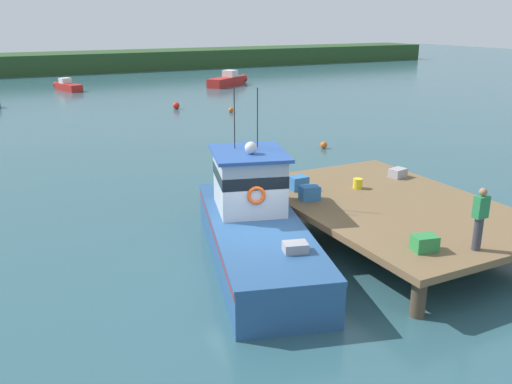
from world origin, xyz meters
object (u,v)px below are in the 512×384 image
Objects in this scene: crate_stack_near_edge at (398,173)px; mooring_buoy_spare_mooring at (324,145)px; crate_single_far at (298,183)px; moored_boat_off_the_point at (67,86)px; crate_single_by_cleat at (310,193)px; deckhand_by_the_boat at (480,218)px; main_fishing_boat at (253,222)px; mooring_buoy_outer at (176,106)px; bait_bucket at (358,183)px; crate_stack_mid_dock at (425,243)px; mooring_buoy_inshore at (231,110)px; moored_boat_near_channel at (228,80)px.

crate_stack_near_edge reaches higher than mooring_buoy_spare_mooring.
crate_single_far is 40.63m from moored_boat_off_the_point.
crate_single_by_cleat is 5.53m from deckhand_by_the_boat.
main_fishing_boat reaches higher than mooring_buoy_outer.
crate_stack_near_edge is at bearing -90.77° from mooring_buoy_outer.
crate_single_by_cleat is at bearing -170.41° from crate_stack_near_edge.
bait_bucket is at bearing -22.89° from crate_single_far.
moored_boat_off_the_point is at bearing 88.32° from main_fishing_boat.
bait_bucket is (4.42, 0.81, 0.36)m from main_fishing_boat.
crate_stack_mid_dock is at bearing -88.42° from crate_single_far.
bait_bucket is (-2.13, -0.43, 0.01)m from crate_stack_near_edge.
moored_boat_off_the_point is at bearing 104.77° from mooring_buoy_spare_mooring.
mooring_buoy_spare_mooring is (3.05, 9.27, -1.17)m from crate_stack_near_edge.
deckhand_by_the_boat is (1.20, -0.55, 0.66)m from crate_stack_mid_dock.
main_fishing_boat is 25.48m from mooring_buoy_inshore.
crate_stack_near_edge is at bearing -108.18° from mooring_buoy_spare_mooring.
crate_single_by_cleat is 41.71m from moored_boat_off_the_point.
crate_single_by_cleat reaches higher than moored_boat_near_channel.
bait_bucket is (2.13, 0.29, -0.06)m from crate_single_by_cleat.
mooring_buoy_outer is (-9.72, -11.78, -0.27)m from moored_boat_near_channel.
deckhand_by_the_boat is (1.61, -5.26, 0.63)m from crate_single_by_cleat.
crate_single_by_cleat reaches higher than bait_bucket.
deckhand_by_the_boat is 4.45× the size of mooring_buoy_inshore.
mooring_buoy_spare_mooring is (-7.01, -28.00, -0.34)m from moored_boat_near_channel.
crate_single_far is at bearing -99.84° from mooring_buoy_outer.
mooring_buoy_outer is at bearing 80.16° from crate_single_far.
main_fishing_boat is 5.00m from crate_stack_mid_dock.
mooring_buoy_spare_mooring is (5.70, 15.25, -1.87)m from deckhand_by_the_boat.
mooring_buoy_outer is (2.47, 25.93, -1.11)m from bait_bucket.
mooring_buoy_spare_mooring is at bearing -75.23° from moored_boat_off_the_point.
mooring_buoy_outer reaches higher than mooring_buoy_inshore.
mooring_buoy_outer is at bearing 84.56° from deckhand_by_the_boat.
crate_stack_near_edge reaches higher than moored_boat_off_the_point.
moored_boat_near_channel is 28.87m from mooring_buoy_spare_mooring.
bait_bucket is at bearing -168.61° from crate_stack_near_edge.
mooring_buoy_outer is (4.36, 25.13, -1.17)m from crate_single_far.
moored_boat_off_the_point is at bearing 110.08° from mooring_buoy_outer.
main_fishing_boat reaches higher than crate_single_by_cleat.
mooring_buoy_inshore is 12.91m from mooring_buoy_spare_mooring.
moored_boat_off_the_point is at bearing 93.24° from deckhand_by_the_boat.
mooring_buoy_inshore is (6.11, 28.16, -1.88)m from deckhand_by_the_boat.
main_fishing_boat is 3.03m from crate_single_far.
crate_stack_mid_dock reaches higher than mooring_buoy_spare_mooring.
crate_single_far is 23.09m from mooring_buoy_inshore.
crate_stack_mid_dock is 5.29m from bait_bucket.
crate_single_by_cleat is at bearing -110.65° from moored_boat_near_channel.
main_fishing_boat reaches higher than bait_bucket.
deckhand_by_the_boat reaches higher than crate_single_far.
mooring_buoy_inshore is at bearing 77.75° from deckhand_by_the_boat.
crate_single_by_cleat is at bearing -126.19° from mooring_buoy_spare_mooring.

